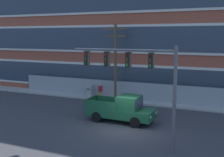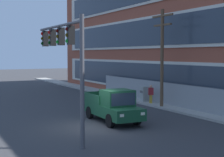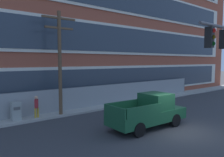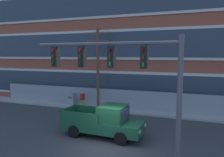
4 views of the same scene
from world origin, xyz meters
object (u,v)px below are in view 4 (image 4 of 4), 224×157
object	(u,v)px
utility_pole_near_corner	(98,65)
pickup_truck_dark_green	(104,122)
traffic_signal_mast	(124,73)
electrical_cabinet	(72,100)
pedestrian_near_cabinet	(82,99)

from	to	relation	value
utility_pole_near_corner	pickup_truck_dark_green	bearing A→B (deg)	-62.80
pickup_truck_dark_green	utility_pole_near_corner	size ratio (longest dim) A/B	0.69
traffic_signal_mast	electrical_cabinet	xyz separation A→B (m)	(-8.63, 10.32, -3.78)
traffic_signal_mast	pedestrian_near_cabinet	bearing A→B (deg)	125.78
traffic_signal_mast	pickup_truck_dark_green	distance (m)	5.93
pedestrian_near_cabinet	electrical_cabinet	bearing A→B (deg)	172.57
electrical_cabinet	pedestrian_near_cabinet	xyz separation A→B (m)	(1.32, -0.17, 0.26)
pedestrian_near_cabinet	traffic_signal_mast	bearing A→B (deg)	-54.22
pickup_truck_dark_green	pedestrian_near_cabinet	distance (m)	7.75
traffic_signal_mast	utility_pole_near_corner	world-z (taller)	utility_pole_near_corner
utility_pole_near_corner	electrical_cabinet	distance (m)	4.72
traffic_signal_mast	pedestrian_near_cabinet	size ratio (longest dim) A/B	3.77
utility_pole_near_corner	pedestrian_near_cabinet	xyz separation A→B (m)	(-1.74, 0.17, -3.32)
pickup_truck_dark_green	utility_pole_near_corner	bearing A→B (deg)	117.20
utility_pole_near_corner	pedestrian_near_cabinet	world-z (taller)	utility_pole_near_corner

